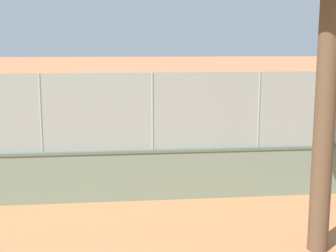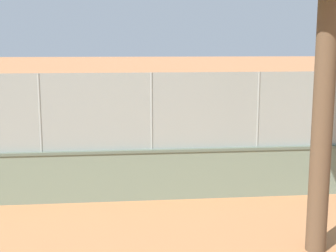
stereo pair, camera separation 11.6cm
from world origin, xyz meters
The scene contains 7 objects.
ground_plane centered at (0.00, 0.00, 0.00)m, with size 260.00×260.00×0.00m, color #B27247.
perimeter_wall centered at (-2.12, 12.82, 0.75)m, with size 31.47×0.95×1.49m.
fence_panel_on_wall centered at (-2.12, 12.82, 2.58)m, with size 30.90×0.68×2.18m.
player_foreground_swinging centered at (4.51, 9.13, 0.97)m, with size 0.72×1.20×1.64m.
player_baseline_waiting centered at (1.17, 8.28, 0.96)m, with size 0.76×1.24×1.62m.
player_crossing_court centered at (-2.23, 4.82, 0.95)m, with size 0.99×0.92×1.61m.
sports_ball centered at (5.41, 9.70, 0.08)m, with size 0.16×0.16×0.16m, color yellow.
Camera 1 is at (1.75, 26.20, 4.49)m, focal length 51.07 mm.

